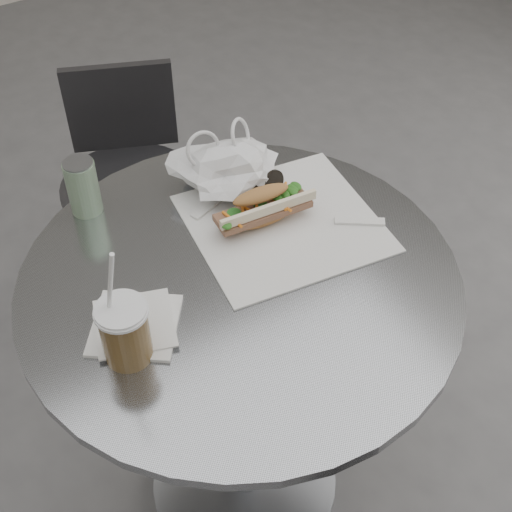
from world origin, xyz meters
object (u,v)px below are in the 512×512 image
cafe_table (242,371)px  iced_coffee (125,331)px  chair_far (135,212)px  banh_mi (262,207)px  sunglasses (261,191)px  drink_can (83,187)px

cafe_table → iced_coffee: 0.41m
chair_far → banh_mi: bearing=114.4°
cafe_table → banh_mi: bearing=42.1°
sunglasses → drink_can: drink_can is taller
banh_mi → iced_coffee: iced_coffee is taller
chair_far → banh_mi: size_ratio=3.03×
sunglasses → drink_can: (-0.29, 0.14, 0.04)m
banh_mi → drink_can: size_ratio=2.04×
cafe_table → banh_mi: (0.10, 0.09, 0.31)m
sunglasses → cafe_table: bearing=-144.1°
iced_coffee → sunglasses: (0.37, 0.21, -0.04)m
cafe_table → drink_can: bearing=117.4°
cafe_table → iced_coffee: iced_coffee is taller
chair_far → sunglasses: 0.72m
banh_mi → sunglasses: 0.07m
iced_coffee → sunglasses: size_ratio=2.08×
chair_far → cafe_table: bearing=105.8°
chair_far → drink_can: (-0.23, -0.42, 0.49)m
iced_coffee → drink_can: size_ratio=2.11×
drink_can → banh_mi: bearing=-38.3°
banh_mi → drink_can: drink_can is taller
sunglasses → chair_far: bearing=83.9°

